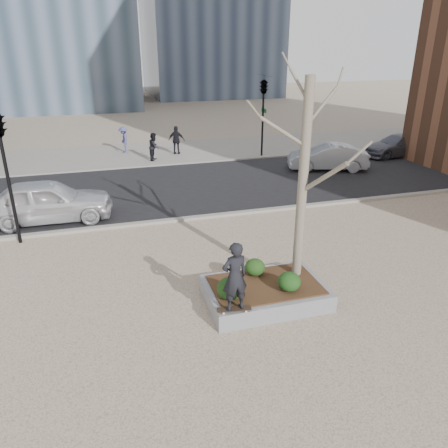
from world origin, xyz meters
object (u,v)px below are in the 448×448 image
object	(u,v)px
skateboarder	(235,277)
police_car	(47,201)
skateboard	(234,310)
planter	(265,293)

from	to	relation	value
skateboarder	police_car	xyz separation A→B (m)	(-4.58, 8.19, -0.56)
skateboard	police_car	xyz separation A→B (m)	(-4.58, 8.19, 0.31)
skateboarder	skateboard	bearing A→B (deg)	180.00
skateboard	police_car	world-z (taller)	police_car
planter	skateboard	size ratio (longest dim) A/B	3.85
planter	police_car	xyz separation A→B (m)	(-5.68, 7.31, 0.58)
skateboard	skateboarder	distance (m)	0.87
skateboard	skateboarder	world-z (taller)	skateboarder
planter	skateboard	world-z (taller)	skateboard
skateboarder	police_car	size ratio (longest dim) A/B	0.36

